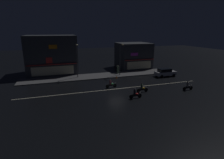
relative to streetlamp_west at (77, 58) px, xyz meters
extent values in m
plane|color=black|center=(5.06, -8.90, -4.12)|extent=(140.00, 140.00, 0.00)
cube|color=beige|center=(5.06, -8.90, -4.11)|extent=(30.77, 0.16, 0.01)
cube|color=#4C4C4F|center=(5.06, 0.13, -4.05)|extent=(32.39, 4.56, 0.14)
cube|color=#383A3F|center=(-4.66, 6.36, 0.01)|extent=(10.34, 7.80, 8.25)
cube|color=red|center=(-4.66, 2.34, -1.52)|extent=(9.83, 0.24, 0.12)
cube|color=red|center=(-5.23, 2.40, -0.66)|extent=(1.22, 0.08, 1.18)
cube|color=orange|center=(-4.29, 2.40, 2.01)|extent=(1.57, 0.08, 0.81)
cube|color=beige|center=(-4.66, 2.40, -2.82)|extent=(8.27, 0.06, 1.80)
cube|color=#383A3F|center=(14.78, 5.97, -0.99)|extent=(7.69, 7.03, 6.25)
cube|color=red|center=(14.78, 2.34, -1.52)|extent=(7.30, 0.24, 0.12)
cube|color=#D83FD8|center=(13.42, 2.40, -0.18)|extent=(1.82, 0.08, 0.70)
cube|color=beige|center=(14.78, 2.40, -2.82)|extent=(6.15, 0.06, 1.80)
cylinder|color=#47494C|center=(0.00, 0.23, -0.63)|extent=(0.16, 0.16, 6.69)
cube|color=#47494C|center=(0.00, -0.47, 2.61)|extent=(0.10, 1.40, 0.10)
ellipsoid|color=#F9E099|center=(0.00, -1.17, 2.53)|extent=(0.44, 0.32, 0.20)
cylinder|color=#47494C|center=(8.75, -0.56, -0.68)|extent=(0.16, 0.16, 6.59)
cube|color=#47494C|center=(8.75, -1.26, 2.52)|extent=(0.10, 1.40, 0.10)
ellipsoid|color=#F9E099|center=(8.75, -1.96, 2.44)|extent=(0.44, 0.32, 0.20)
cylinder|color=#4C664C|center=(8.76, 0.70, -3.17)|extent=(0.40, 0.40, 1.60)
sphere|color=tan|center=(8.76, 0.70, -2.26)|extent=(0.22, 0.22, 0.22)
cube|color=silver|center=(17.45, -4.30, -3.43)|extent=(4.30, 1.78, 0.76)
cube|color=black|center=(17.24, -4.30, -2.75)|extent=(2.58, 1.57, 0.60)
cube|color=#F9F2CC|center=(19.56, -3.69, -3.33)|extent=(0.08, 0.20, 0.12)
cube|color=#F9F2CC|center=(19.56, -4.90, -3.33)|extent=(0.08, 0.20, 0.12)
cylinder|color=black|center=(18.87, -3.41, -3.81)|extent=(0.62, 0.20, 0.62)
cylinder|color=black|center=(18.87, -5.19, -3.81)|extent=(0.62, 0.20, 0.62)
cylinder|color=black|center=(16.04, -3.41, -3.81)|extent=(0.62, 0.20, 0.62)
cylinder|color=black|center=(16.04, -5.19, -3.81)|extent=(0.62, 0.20, 0.62)
cylinder|color=black|center=(5.12, -7.99, -3.82)|extent=(0.60, 0.08, 0.60)
cylinder|color=black|center=(3.82, -7.99, -3.82)|extent=(0.60, 0.10, 0.60)
cube|color=black|center=(4.47, -7.99, -3.72)|extent=(1.30, 0.14, 0.20)
ellipsoid|color=#268C3F|center=(4.67, -7.99, -3.50)|extent=(0.44, 0.26, 0.24)
cube|color=black|center=(4.27, -7.99, -3.57)|extent=(0.56, 0.22, 0.10)
cylinder|color=slate|center=(5.07, -7.99, -3.27)|extent=(0.03, 0.60, 0.03)
sphere|color=white|center=(5.16, -7.99, -3.37)|extent=(0.14, 0.14, 0.14)
cylinder|color=brown|center=(4.32, -7.99, -3.17)|extent=(0.32, 0.32, 0.70)
sphere|color=#333338|center=(4.32, -7.99, -2.71)|extent=(0.22, 0.22, 0.22)
cylinder|color=black|center=(16.42, -12.95, -3.82)|extent=(0.60, 0.08, 0.60)
cylinder|color=black|center=(15.12, -12.95, -3.82)|extent=(0.60, 0.10, 0.60)
cube|color=black|center=(15.77, -12.95, -3.72)|extent=(1.30, 0.14, 0.20)
ellipsoid|color=black|center=(15.97, -12.95, -3.50)|extent=(0.44, 0.26, 0.24)
cube|color=black|center=(15.57, -12.95, -3.57)|extent=(0.56, 0.22, 0.10)
cylinder|color=slate|center=(16.37, -12.95, -3.27)|extent=(0.03, 0.60, 0.03)
sphere|color=white|center=(16.46, -12.95, -3.37)|extent=(0.14, 0.14, 0.14)
cylinder|color=gray|center=(15.62, -12.95, -3.17)|extent=(0.32, 0.32, 0.70)
sphere|color=#333338|center=(15.62, -12.95, -2.71)|extent=(0.22, 0.22, 0.22)
cylinder|color=black|center=(6.92, -13.59, -3.82)|extent=(0.60, 0.08, 0.60)
cylinder|color=black|center=(5.62, -13.59, -3.82)|extent=(0.60, 0.10, 0.60)
cube|color=black|center=(6.27, -13.59, -3.72)|extent=(1.30, 0.14, 0.20)
ellipsoid|color=red|center=(6.47, -13.59, -3.50)|extent=(0.44, 0.26, 0.24)
cube|color=black|center=(6.07, -13.59, -3.57)|extent=(0.56, 0.22, 0.10)
cylinder|color=slate|center=(6.87, -13.59, -3.27)|extent=(0.03, 0.60, 0.03)
sphere|color=white|center=(6.96, -13.59, -3.37)|extent=(0.14, 0.14, 0.14)
cylinder|color=#232328|center=(6.12, -13.59, -3.17)|extent=(0.32, 0.32, 0.70)
sphere|color=#333338|center=(6.12, -13.59, -2.71)|extent=(0.22, 0.22, 0.22)
cylinder|color=black|center=(9.05, -11.55, -3.82)|extent=(0.60, 0.08, 0.60)
cylinder|color=black|center=(7.75, -11.55, -3.82)|extent=(0.60, 0.10, 0.60)
cube|color=black|center=(8.40, -11.55, -3.72)|extent=(1.30, 0.14, 0.20)
ellipsoid|color=gold|center=(8.60, -11.55, -3.50)|extent=(0.44, 0.26, 0.24)
cube|color=black|center=(8.20, -11.55, -3.57)|extent=(0.56, 0.22, 0.10)
cylinder|color=slate|center=(9.00, -11.55, -3.27)|extent=(0.03, 0.60, 0.03)
sphere|color=white|center=(9.09, -11.55, -3.37)|extent=(0.14, 0.14, 0.14)
cylinder|color=#4C664C|center=(8.25, -11.55, -3.17)|extent=(0.32, 0.32, 0.70)
sphere|color=#333338|center=(8.25, -11.55, -2.71)|extent=(0.22, 0.22, 0.22)
cone|color=orange|center=(7.31, -2.59, -3.84)|extent=(0.36, 0.36, 0.55)
camera|label=1|loc=(-4.10, -34.74, 5.13)|focal=28.32mm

